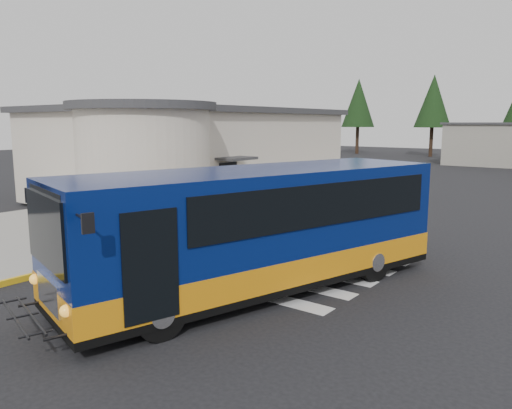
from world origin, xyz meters
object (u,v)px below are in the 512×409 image
Objects in this scene: pedestrian_a at (82,222)px; bollard at (63,242)px; transit_bus at (258,233)px; pedestrian_b at (84,214)px.

bollard is at bearing -127.99° from pedestrian_a.
pedestrian_a reaches higher than bollard.
transit_bus is at bearing 16.49° from bollard.
pedestrian_a is 1.93m from bollard.
transit_bus is 7.11m from pedestrian_a.
pedestrian_a is at bearing -161.88° from transit_bus.
transit_bus reaches higher than bollard.
pedestrian_a is at bearing 27.08° from pedestrian_b.
bollard is (-5.85, -1.73, -0.76)m from transit_bus.
transit_bus is 7.32× the size of pedestrian_a.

